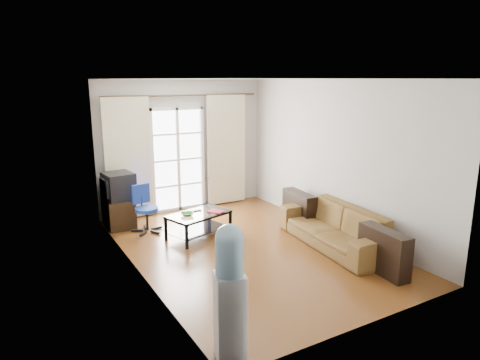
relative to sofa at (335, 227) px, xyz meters
name	(u,v)px	position (x,y,z in m)	size (l,w,h in m)	color
floor	(247,248)	(-1.32, 0.63, -0.33)	(5.20, 5.20, 0.00)	brown
ceiling	(248,79)	(-1.32, 0.63, 2.37)	(5.20, 5.20, 0.00)	white
wall_back	(183,146)	(-1.32, 3.23, 1.02)	(3.60, 0.02, 2.70)	#B2AEA9
wall_front	(374,210)	(-1.32, -1.97, 1.02)	(3.60, 0.02, 2.70)	#B2AEA9
wall_left	(134,180)	(-3.12, 0.63, 1.02)	(0.02, 5.20, 2.70)	#B2AEA9
wall_right	(335,157)	(0.48, 0.63, 1.02)	(0.02, 5.20, 2.70)	#B2AEA9
french_door	(178,160)	(-1.47, 3.17, 0.75)	(1.16, 0.06, 2.15)	white
curtain_rod	(184,95)	(-1.32, 3.13, 2.05)	(0.04, 0.04, 3.30)	#4C3F2D
curtain_left	(128,159)	(-2.52, 3.11, 0.87)	(0.90, 0.07, 2.35)	beige
curtain_right	(226,150)	(-0.37, 3.11, 0.87)	(0.90, 0.07, 2.35)	beige
radiator	(220,189)	(-0.52, 3.13, 0.00)	(0.64, 0.12, 0.64)	gray
sofa	(335,227)	(0.00, 0.00, 0.00)	(1.08, 2.30, 0.65)	brown
coffee_table	(199,222)	(-1.79, 1.48, -0.05)	(1.20, 0.89, 0.43)	silver
bowl	(187,214)	(-2.01, 1.46, 0.14)	(0.27, 0.27, 0.05)	#308440
book	(213,213)	(-1.59, 1.34, 0.12)	(0.30, 0.32, 0.02)	#B01525
remote	(197,211)	(-1.77, 1.62, 0.12)	(0.17, 0.05, 0.02)	black
tv_stand	(119,212)	(-2.85, 2.78, -0.06)	(0.49, 0.73, 0.53)	black
crt_tv	(118,186)	(-2.85, 2.73, 0.46)	(0.59, 0.59, 0.49)	black
task_chair	(146,218)	(-2.49, 2.22, -0.07)	(0.68, 0.68, 0.85)	black
water_cooler	(230,290)	(-2.92, -1.72, 0.40)	(0.35, 0.35, 1.39)	white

